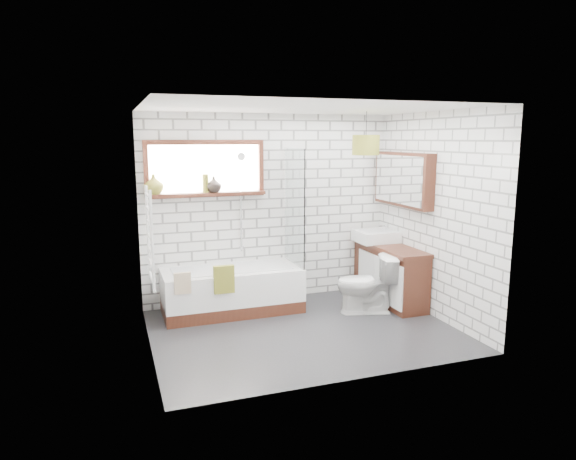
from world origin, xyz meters
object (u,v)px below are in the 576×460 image
object	(u,v)px
basin	(376,236)
pendant	(366,145)
bathtub	(232,290)
vanity	(390,274)
toilet	(366,284)

from	to	relation	value
basin	pendant	xyz separation A→B (m)	(-0.50, -0.59, 1.25)
bathtub	pendant	size ratio (longest dim) A/B	5.33
vanity	toilet	distance (m)	0.60
toilet	pendant	distance (m)	1.73
vanity	toilet	size ratio (longest dim) A/B	1.81
bathtub	basin	xyz separation A→B (m)	(2.04, 0.00, 0.57)
pendant	basin	bearing A→B (deg)	49.40
bathtub	vanity	bearing A→B (deg)	-8.14
bathtub	toilet	bearing A→B (deg)	-20.69
pendant	toilet	bearing A→B (deg)	-14.83
basin	pendant	bearing A→B (deg)	-130.60
toilet	bathtub	bearing A→B (deg)	-95.23
basin	vanity	bearing A→B (deg)	-78.74
vanity	basin	distance (m)	0.56
vanity	pendant	bearing A→B (deg)	-153.08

